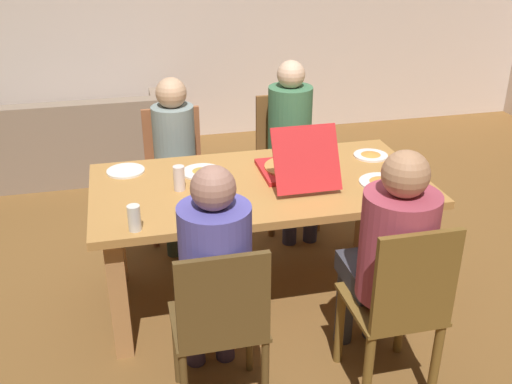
{
  "coord_description": "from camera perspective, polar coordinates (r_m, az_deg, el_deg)",
  "views": [
    {
      "loc": [
        -0.73,
        -3.0,
        2.17
      ],
      "look_at": [
        0.0,
        0.1,
        0.65
      ],
      "focal_mm": 41.73,
      "sensor_mm": 36.0,
      "label": 1
    }
  ],
  "objects": [
    {
      "name": "drinking_glass_2",
      "position": [
        2.92,
        -11.59,
        -2.46
      ],
      "size": [
        0.06,
        0.06,
        0.13
      ],
      "primitive_type": "cylinder",
      "color": "silver",
      "rests_on": "dining_table"
    },
    {
      "name": "plate_3",
      "position": [
        3.45,
        11.99,
        0.98
      ],
      "size": [
        0.26,
        0.26,
        0.03
      ],
      "color": "white",
      "rests_on": "dining_table"
    },
    {
      "name": "person_1",
      "position": [
        2.86,
        12.79,
        -5.41
      ],
      "size": [
        0.35,
        0.56,
        1.25
      ],
      "color": "#36353D",
      "rests_on": "ground"
    },
    {
      "name": "plate_2",
      "position": [
        3.82,
        10.94,
        3.52
      ],
      "size": [
        0.21,
        0.21,
        0.03
      ],
      "color": "white",
      "rests_on": "dining_table"
    },
    {
      "name": "chair_1",
      "position": [
        2.88,
        13.56,
        -10.74
      ],
      "size": [
        0.41,
        0.43,
        0.96
      ],
      "color": "brown",
      "rests_on": "ground"
    },
    {
      "name": "plate_0",
      "position": [
        3.53,
        -5.22,
        1.99
      ],
      "size": [
        0.24,
        0.24,
        0.03
      ],
      "color": "white",
      "rests_on": "dining_table"
    },
    {
      "name": "pizza_box_0",
      "position": [
        3.48,
        3.67,
        2.39
      ],
      "size": [
        0.37,
        0.55,
        0.35
      ],
      "color": "red",
      "rests_on": "dining_table"
    },
    {
      "name": "chair_2",
      "position": [
        2.69,
        -3.4,
        -12.36
      ],
      "size": [
        0.42,
        0.38,
        0.92
      ],
      "color": "brown",
      "rests_on": "ground"
    },
    {
      "name": "chair_0",
      "position": [
        4.46,
        2.86,
        3.32
      ],
      "size": [
        0.42,
        0.44,
        0.94
      ],
      "color": "brown",
      "rests_on": "ground"
    },
    {
      "name": "chair_3",
      "position": [
        4.32,
        -7.79,
        2.43
      ],
      "size": [
        0.43,
        0.38,
        0.91
      ],
      "color": "#9B5936",
      "rests_on": "ground"
    },
    {
      "name": "drinking_glass_1",
      "position": [
        3.09,
        -2.89,
        -0.21
      ],
      "size": [
        0.07,
        0.07,
        0.15
      ],
      "primitive_type": "cylinder",
      "color": "#DEC366",
      "rests_on": "dining_table"
    },
    {
      "name": "person_2",
      "position": [
        2.69,
        -4.04,
        -7.25
      ],
      "size": [
        0.32,
        0.5,
        1.24
      ],
      "color": "#392C47",
      "rests_on": "ground"
    },
    {
      "name": "dining_table",
      "position": [
        3.45,
        0.38,
        -0.69
      ],
      "size": [
        1.91,
        0.97,
        0.76
      ],
      "color": "#B37B3D",
      "rests_on": "ground"
    },
    {
      "name": "couch",
      "position": [
        5.61,
        -17.35,
        4.51
      ],
      "size": [
        1.9,
        0.89,
        0.73
      ],
      "color": "gray",
      "rests_on": "ground"
    },
    {
      "name": "person_3",
      "position": [
        4.12,
        -7.73,
        4.08
      ],
      "size": [
        0.29,
        0.5,
        1.17
      ],
      "color": "#30413A",
      "rests_on": "ground"
    },
    {
      "name": "ground_plane",
      "position": [
        3.78,
        0.35,
        -9.6
      ],
      "size": [
        20.0,
        20.0,
        0.0
      ],
      "primitive_type": "plane",
      "color": "brown"
    },
    {
      "name": "drinking_glass_0",
      "position": [
        3.3,
        -7.38,
        1.33
      ],
      "size": [
        0.06,
        0.06,
        0.14
      ],
      "primitive_type": "cylinder",
      "color": "silver",
      "rests_on": "dining_table"
    },
    {
      "name": "plate_1",
      "position": [
        3.61,
        -12.39,
        2.0
      ],
      "size": [
        0.22,
        0.22,
        0.01
      ],
      "color": "white",
      "rests_on": "dining_table"
    },
    {
      "name": "person_0",
      "position": [
        4.24,
        3.47,
        5.48
      ],
      "size": [
        0.31,
        0.53,
        1.24
      ],
      "color": "#2F2F4D",
      "rests_on": "ground"
    }
  ]
}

